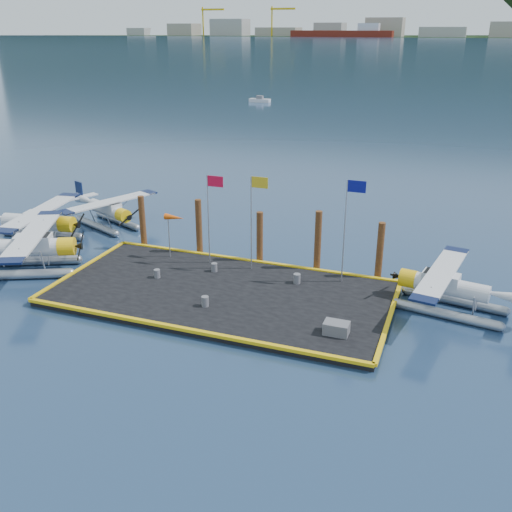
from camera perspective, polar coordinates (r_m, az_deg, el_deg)
The scene contains 21 objects.
ground at distance 34.62m, azimuth -3.46°, elevation -4.08°, with size 4000.00×4000.00×0.00m, color #172745.
dock at distance 34.53m, azimuth -3.46°, elevation -3.78°, with size 20.00×10.00×0.40m, color black.
dock_bumpers at distance 34.40m, azimuth -3.47°, elevation -3.34°, with size 20.25×10.25×0.18m, color yellow, non-canonical shape.
seaplane_a at distance 40.28m, azimuth -21.83°, elevation 0.56°, with size 9.24×9.69×3.56m.
seaplane_b at distance 45.43m, azimuth -21.06°, elevation 2.96°, with size 8.92×9.79×3.46m.
seaplane_c at distance 47.55m, azimuth -14.56°, elevation 4.32°, with size 7.87×8.28×3.02m.
seaplane_d at distance 34.14m, azimuth 18.49°, elevation -3.12°, with size 8.05×8.81×3.12m.
drum_0 at distance 36.56m, azimuth -9.87°, elevation -1.74°, with size 0.39×0.39×0.55m, color #5C5C61.
drum_3 at distance 32.56m, azimuth -5.12°, elevation -4.53°, with size 0.42×0.42×0.59m, color #5C5C61.
drum_4 at distance 35.33m, azimuth 4.12°, elevation -2.26°, with size 0.44×0.44×0.62m, color #5C5C61.
drum_5 at distance 37.04m, azimuth -4.19°, elevation -1.13°, with size 0.39×0.39×0.56m, color #5C5C61.
crate at distance 29.93m, azimuth 8.04°, elevation -7.15°, with size 1.30×0.86×0.65m, color #5C5C61.
flagpole_red at distance 37.12m, azimuth -4.53°, elevation 5.02°, with size 1.14×0.08×6.00m.
flagpole_yellow at distance 35.98m, azimuth -0.18°, elevation 4.73°, with size 1.14×0.08×6.20m.
flagpole_blue at distance 34.40m, azimuth 9.25°, elevation 3.92°, with size 1.14×0.08×6.50m.
windsock at distance 38.64m, azimuth -8.18°, elevation 3.74°, with size 1.40×0.44×3.12m.
piling_0 at distance 42.01m, azimuth -11.27°, elevation 3.27°, with size 0.44×0.44×4.00m, color #402012.
piling_1 at distance 39.90m, azimuth -5.72°, elevation 2.74°, with size 0.44×0.44×4.20m, color #402012.
piling_2 at distance 38.31m, azimuth 0.38°, elevation 1.70°, with size 0.44×0.44×3.80m, color #402012.
piling_3 at distance 37.14m, azimuth 6.19°, elevation 1.31°, with size 0.44×0.44×4.30m, color #402012.
piling_4 at distance 36.53m, azimuth 12.26°, elevation 0.31°, with size 0.44×0.44×4.00m, color #402012.
Camera 1 is at (12.66, -28.40, 15.20)m, focal length 40.00 mm.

